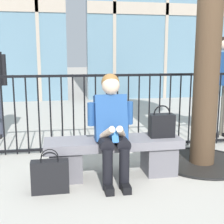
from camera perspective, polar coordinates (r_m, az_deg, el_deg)
name	(u,v)px	position (r m, az deg, el deg)	size (l,w,h in m)	color
ground_plane	(113,175)	(3.74, 0.27, -11.66)	(60.00, 60.00, 0.00)	#B2ADA3
stone_bench	(113,153)	(3.64, 0.28, -7.71)	(1.60, 0.44, 0.45)	slate
seated_person_with_phone	(112,125)	(3.41, -0.03, -2.38)	(0.52, 0.66, 1.21)	black
handbag_on_bench	(162,125)	(3.69, 9.21, -2.38)	(0.29, 0.15, 0.38)	black
shopping_bag	(50,176)	(3.31, -11.43, -11.59)	(0.39, 0.13, 0.46)	black
bystander_further_back	(221,79)	(5.62, 19.65, 5.81)	(0.55, 0.44, 1.71)	gray
plaza_railing	(101,112)	(4.53, -2.02, -0.04)	(9.69, 0.04, 1.14)	black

